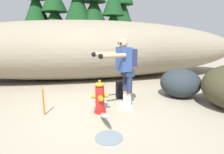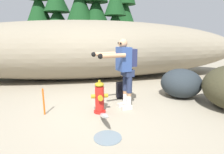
% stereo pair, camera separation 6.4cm
% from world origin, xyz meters
% --- Properties ---
extents(ground_plane, '(56.00, 56.00, 0.04)m').
position_xyz_m(ground_plane, '(0.00, 0.00, -0.02)').
color(ground_plane, gray).
extents(dirt_embankment, '(13.65, 3.20, 2.35)m').
position_xyz_m(dirt_embankment, '(0.00, 3.59, 1.17)').
color(dirt_embankment, gray).
rests_on(dirt_embankment, ground_plane).
extents(fire_hydrant, '(0.38, 0.33, 0.76)m').
position_xyz_m(fire_hydrant, '(-0.11, -0.07, 0.35)').
color(fire_hydrant, red).
rests_on(fire_hydrant, ground_plane).
extents(hydrant_water_jet, '(0.48, 1.20, 0.48)m').
position_xyz_m(hydrant_water_jet, '(-0.11, -0.79, 0.16)').
color(hydrant_water_jet, silver).
rests_on(hydrant_water_jet, ground_plane).
extents(utility_worker, '(1.03, 0.65, 1.65)m').
position_xyz_m(utility_worker, '(0.49, 0.07, 1.05)').
color(utility_worker, beige).
rests_on(utility_worker, ground_plane).
extents(spare_backpack, '(0.31, 0.30, 0.47)m').
position_xyz_m(spare_backpack, '(0.63, 0.83, 0.22)').
color(spare_backpack, black).
rests_on(spare_backpack, ground_plane).
extents(boulder_large, '(1.48, 1.45, 0.82)m').
position_xyz_m(boulder_large, '(2.30, 0.57, 0.41)').
color(boulder_large, '#262D32').
rests_on(boulder_large, ground_plane).
extents(pine_tree_far_left, '(2.71, 2.71, 7.24)m').
position_xyz_m(pine_tree_far_left, '(-3.33, 11.48, 4.04)').
color(pine_tree_far_left, '#47331E').
rests_on(pine_tree_far_left, ground_plane).
extents(pine_tree_left, '(2.97, 2.97, 5.62)m').
position_xyz_m(pine_tree_left, '(-1.94, 10.87, 3.17)').
color(pine_tree_left, '#47331E').
rests_on(pine_tree_left, ground_plane).
extents(pine_tree_center, '(2.80, 2.80, 7.47)m').
position_xyz_m(pine_tree_center, '(-0.24, 9.72, 4.09)').
color(pine_tree_center, '#47331E').
rests_on(pine_tree_center, ground_plane).
extents(pine_tree_right, '(2.67, 2.67, 6.48)m').
position_xyz_m(pine_tree_right, '(0.89, 9.68, 3.71)').
color(pine_tree_right, '#47331E').
rests_on(pine_tree_right, ground_plane).
extents(pine_tree_far_right, '(2.28, 2.28, 5.02)m').
position_xyz_m(pine_tree_far_right, '(2.02, 8.37, 2.75)').
color(pine_tree_far_right, '#47331E').
rests_on(pine_tree_far_right, ground_plane).
extents(pine_tree_ridge_end, '(2.64, 2.64, 7.16)m').
position_xyz_m(pine_tree_ridge_end, '(3.51, 11.41, 3.84)').
color(pine_tree_ridge_end, '#47331E').
rests_on(pine_tree_ridge_end, ground_plane).
extents(survey_stake, '(0.04, 0.04, 0.60)m').
position_xyz_m(survey_stake, '(-1.33, 0.05, 0.30)').
color(survey_stake, '#E55914').
rests_on(survey_stake, ground_plane).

